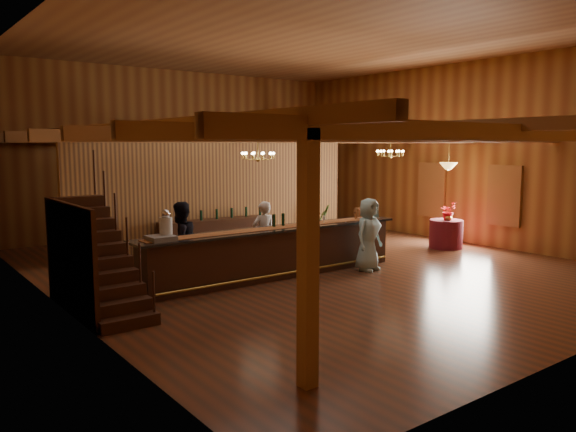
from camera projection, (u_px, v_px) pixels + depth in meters
floor at (309, 265)px, 14.07m from camera, size 14.00×14.00×0.00m
ceiling at (310, 40)px, 13.38m from camera, size 14.00×14.00×0.00m
wall_back at (181, 152)px, 19.27m from camera, size 12.00×0.10×5.50m
wall_left at (53, 159)px, 10.14m from camera, size 0.10×14.00×5.50m
wall_right at (460, 153)px, 17.31m from camera, size 0.10×14.00×5.50m
beam_grid at (297, 135)px, 14.07m from camera, size 11.90×13.90×0.39m
support_posts at (323, 204)px, 13.47m from camera, size 9.20×10.20×3.20m
partition_wall at (220, 195)px, 16.35m from camera, size 9.00×0.18×3.10m
window_right_front at (504, 196)px, 16.16m from camera, size 0.12×1.05×1.75m
window_right_back at (432, 190)px, 18.22m from camera, size 0.12×1.05×1.75m
staircase at (101, 257)px, 10.11m from camera, size 1.00×2.80×2.00m
backroom_boxes at (195, 222)px, 18.19m from camera, size 4.10×0.60×1.10m
tasting_bar at (276, 252)px, 12.81m from camera, size 6.78×0.91×1.14m
beverage_dispenser at (166, 225)px, 11.17m from camera, size 0.26×0.26×0.60m
glass_rack_tray at (161, 238)px, 11.02m from camera, size 0.50×0.50×0.10m
raffle_drum at (360, 212)px, 14.21m from camera, size 0.34×0.24×0.30m
bar_bottle_0 at (274, 221)px, 12.85m from camera, size 0.07×0.07×0.30m
bar_bottle_1 at (283, 220)px, 13.00m from camera, size 0.07×0.07×0.30m
bar_bottle_2 at (298, 218)px, 13.26m from camera, size 0.07×0.07×0.30m
backbar_shelf at (217, 235)px, 15.80m from camera, size 3.37×0.79×0.94m
round_table at (446, 234)px, 16.40m from camera, size 0.96×0.96×0.83m
chandelier_left at (258, 156)px, 13.81m from camera, size 0.80×0.80×0.61m
chandelier_right at (390, 153)px, 16.52m from camera, size 0.80×0.80×0.59m
pendant_lamp at (448, 166)px, 16.15m from camera, size 0.52×0.52×0.90m
bartender at (264, 235)px, 13.61m from camera, size 0.64×0.45×1.65m
staff_second at (180, 242)px, 12.21m from camera, size 1.01×0.88×1.78m
guest at (368, 235)px, 13.41m from camera, size 0.95×0.72×1.75m
floor_plant at (322, 221)px, 18.07m from camera, size 0.72×0.64×1.13m
table_flowers at (448, 211)px, 16.28m from camera, size 0.48×0.42×0.53m
table_vase at (449, 215)px, 16.19m from camera, size 0.21×0.21×0.33m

